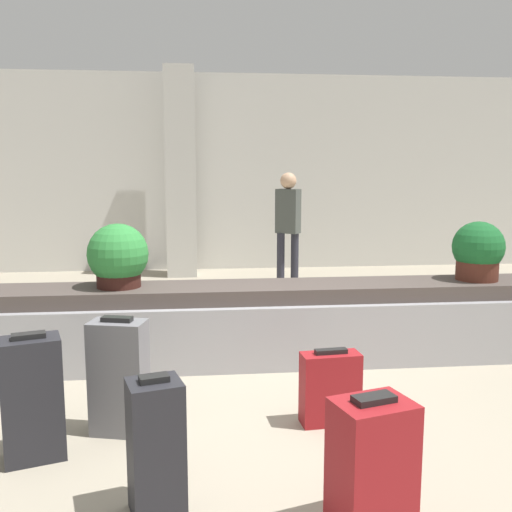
% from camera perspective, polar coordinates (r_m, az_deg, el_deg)
% --- Properties ---
extents(ground_plane, '(18.00, 18.00, 0.00)m').
position_cam_1_polar(ground_plane, '(3.97, 1.91, -16.09)').
color(ground_plane, '#9E937F').
extents(back_wall, '(18.00, 0.06, 3.20)m').
position_cam_1_polar(back_wall, '(9.53, -2.93, 8.28)').
color(back_wall, beige).
rests_on(back_wall, ground_plane).
extents(carousel, '(6.53, 0.72, 0.67)m').
position_cam_1_polar(carousel, '(5.02, -0.00, -6.80)').
color(carousel, '#9E9EA3').
rests_on(carousel, ground_plane).
extents(pillar, '(0.46, 0.46, 3.20)m').
position_cam_1_polar(pillar, '(8.97, -7.54, 8.20)').
color(pillar, beige).
rests_on(pillar, ground_plane).
extents(suitcase_0, '(0.30, 0.29, 0.70)m').
position_cam_1_polar(suitcase_0, '(2.93, -9.97, -18.30)').
color(suitcase_0, '#232328').
rests_on(suitcase_0, ground_plane).
extents(suitcase_1, '(0.41, 0.35, 0.66)m').
position_cam_1_polar(suitcase_1, '(2.82, 11.50, -19.99)').
color(suitcase_1, maroon).
rests_on(suitcase_1, ground_plane).
extents(suitcase_2, '(0.40, 0.20, 0.51)m').
position_cam_1_polar(suitcase_2, '(3.87, 7.43, -12.95)').
color(suitcase_2, maroon).
rests_on(suitcase_2, ground_plane).
extents(suitcase_3, '(0.38, 0.28, 0.76)m').
position_cam_1_polar(suitcase_3, '(3.76, -13.53, -11.70)').
color(suitcase_3, slate).
rests_on(suitcase_3, ground_plane).
extents(suitcase_4, '(0.39, 0.32, 0.75)m').
position_cam_1_polar(suitcase_4, '(3.60, -21.46, -13.11)').
color(suitcase_4, '#232328').
rests_on(suitcase_4, ground_plane).
extents(potted_plant_0, '(0.46, 0.46, 0.53)m').
position_cam_1_polar(potted_plant_0, '(5.48, 21.32, 0.43)').
color(potted_plant_0, '#4C2319').
rests_on(potted_plant_0, carousel).
extents(potted_plant_1, '(0.51, 0.51, 0.54)m').
position_cam_1_polar(potted_plant_1, '(4.93, -13.63, -0.09)').
color(potted_plant_1, '#381914').
rests_on(potted_plant_1, carousel).
extents(traveler_0, '(0.37, 0.33, 1.62)m').
position_cam_1_polar(traveler_0, '(7.99, 3.22, 3.62)').
color(traveler_0, '#282833').
rests_on(traveler_0, ground_plane).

